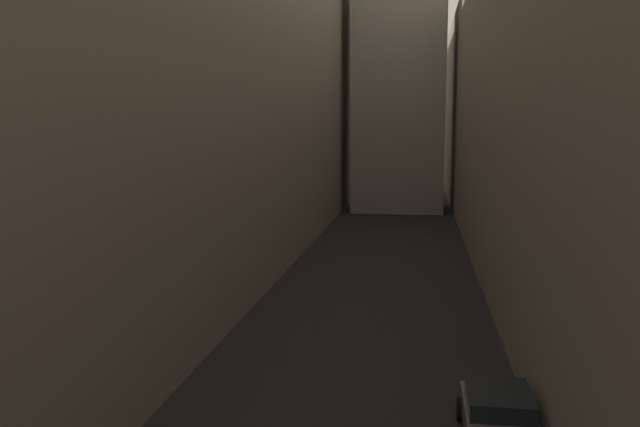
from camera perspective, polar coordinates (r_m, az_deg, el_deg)
ground_plane at (r=44.29m, az=5.62°, el=-3.54°), size 264.00×264.00×0.00m
building_block_left at (r=47.90m, az=-9.67°, el=11.45°), size 14.32×108.00×23.70m
building_block_right at (r=46.78m, az=22.51°, el=8.95°), size 15.41×108.00×20.20m
parked_car_right_far at (r=19.11m, az=15.19°, el=-16.48°), size 2.06×3.99×1.39m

